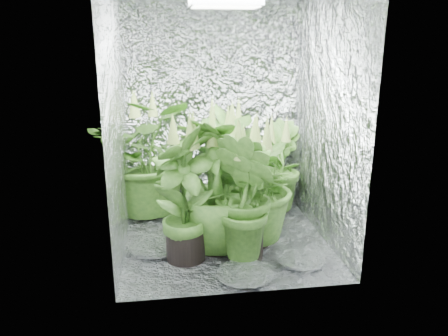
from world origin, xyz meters
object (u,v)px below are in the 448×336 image
plant_a (149,156)px  plant_e (252,185)px  plant_c (278,168)px  circulation_fan (280,195)px  plant_h (232,182)px  plant_d (217,187)px  plant_b (227,162)px  plant_g (246,197)px  plant_f (184,195)px  grow_lamp (225,1)px

plant_a → plant_e: (0.80, -0.71, -0.07)m
plant_c → circulation_fan: (0.04, 0.01, -0.27)m
plant_c → plant_h: size_ratio=0.98×
plant_d → plant_e: (0.29, 0.06, -0.02)m
plant_b → plant_g: size_ratio=1.04×
plant_d → circulation_fan: bearing=46.4°
plant_a → plant_d: (0.52, -0.78, -0.05)m
plant_f → circulation_fan: 1.34m
plant_a → plant_f: plant_a is taller
grow_lamp → plant_c: grow_lamp is taller
plant_c → circulation_fan: size_ratio=2.75×
grow_lamp → plant_a: 1.53m
plant_b → plant_g: 0.90m
plant_c → plant_d: size_ratio=0.82×
plant_c → plant_f: (-0.91, -0.86, 0.09)m
plant_b → plant_a: bearing=176.4°
plant_d → circulation_fan: (0.70, 0.74, -0.37)m
plant_e → circulation_fan: bearing=58.3°
plant_g → circulation_fan: (0.51, 0.91, -0.34)m
plant_a → circulation_fan: (1.22, -0.04, -0.42)m
plant_f → plant_e: bearing=19.6°
plant_g → plant_h: size_ratio=1.12×
grow_lamp → plant_h: 1.41m
plant_a → circulation_fan: bearing=-1.8°
plant_c → plant_g: (-0.47, -0.90, 0.07)m
plant_a → plant_e: plant_a is taller
plant_g → grow_lamp: bearing=107.7°
plant_h → plant_g: bearing=-87.7°
grow_lamp → plant_g: grow_lamp is taller
plant_e → plant_h: 0.31m
grow_lamp → plant_f: 1.39m
plant_c → plant_d: plant_d is taller
plant_d → plant_g: size_ratio=1.07×
grow_lamp → plant_e: grow_lamp is taller
grow_lamp → plant_g: (0.11, -0.33, -1.35)m
plant_c → plant_h: bearing=-141.9°
plant_g → plant_h: 0.52m
plant_c → plant_f: plant_f is taller
plant_g → circulation_fan: size_ratio=3.12×
plant_d → circulation_fan: plant_d is taller
plant_e → plant_g: (-0.09, -0.23, -0.01)m
plant_d → plant_c: bearing=47.6°
plant_g → circulation_fan: plant_g is taller
grow_lamp → circulation_fan: bearing=43.2°
plant_b → circulation_fan: 0.62m
plant_a → plant_g: (0.71, -0.95, -0.08)m
plant_d → plant_a: bearing=123.6°
plant_c → plant_a: bearing=177.8°
plant_f → plant_g: 0.44m
plant_f → plant_g: (0.44, -0.04, -0.02)m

